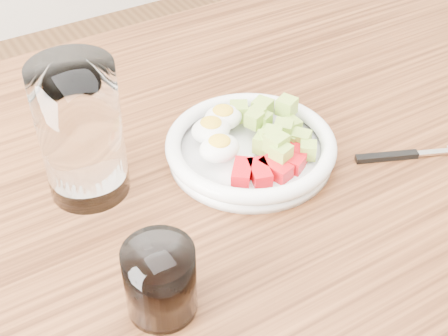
{
  "coord_description": "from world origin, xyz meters",
  "views": [
    {
      "loc": [
        -0.3,
        -0.47,
        1.28
      ],
      "look_at": [
        -0.01,
        0.01,
        0.8
      ],
      "focal_mm": 50.0,
      "sensor_mm": 36.0,
      "label": 1
    }
  ],
  "objects": [
    {
      "name": "dining_table",
      "position": [
        0.0,
        0.0,
        0.67
      ],
      "size": [
        1.5,
        0.9,
        0.77
      ],
      "color": "brown",
      "rests_on": "ground"
    },
    {
      "name": "bowl",
      "position": [
        0.05,
        0.04,
        0.79
      ],
      "size": [
        0.22,
        0.22,
        0.06
      ],
      "color": "white",
      "rests_on": "dining_table"
    },
    {
      "name": "fork",
      "position": [
        0.22,
        -0.06,
        0.77
      ],
      "size": [
        0.16,
        0.08,
        0.01
      ],
      "color": "black",
      "rests_on": "dining_table"
    },
    {
      "name": "water_glass",
      "position": [
        -0.15,
        0.09,
        0.86
      ],
      "size": [
        0.1,
        0.1,
        0.17
      ],
      "primitive_type": "cylinder",
      "color": "white",
      "rests_on": "dining_table"
    },
    {
      "name": "coffee_glass",
      "position": [
        -0.15,
        -0.11,
        0.81
      ],
      "size": [
        0.07,
        0.07,
        0.08
      ],
      "color": "white",
      "rests_on": "dining_table"
    }
  ]
}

